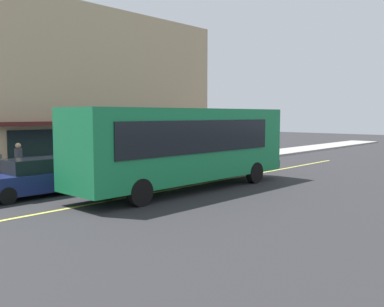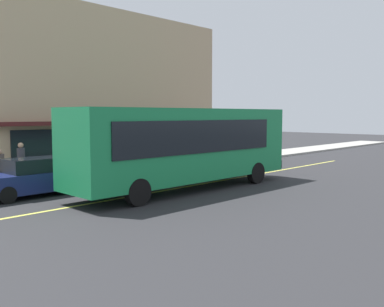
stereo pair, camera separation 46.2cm
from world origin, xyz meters
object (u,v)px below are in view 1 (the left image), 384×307
(bus, at_px, (187,144))
(pedestrian_near_storefront, at_px, (109,155))
(car_navy, at_px, (34,178))
(traffic_light, at_px, (185,126))
(pedestrian_mid_block, at_px, (19,159))

(bus, xyz_separation_m, pedestrian_near_storefront, (0.24, 5.78, -0.85))
(car_navy, bearing_deg, traffic_light, 9.22)
(pedestrian_mid_block, bearing_deg, pedestrian_near_storefront, -5.65)
(traffic_light, relative_size, car_navy, 0.74)
(bus, xyz_separation_m, car_navy, (-5.16, 3.50, -1.24))
(pedestrian_mid_block, bearing_deg, bus, -54.49)
(traffic_light, bearing_deg, pedestrian_near_storefront, 173.86)
(car_navy, xyz_separation_m, pedestrian_mid_block, (0.70, 2.74, 0.51))
(car_navy, height_order, pedestrian_near_storefront, pedestrian_near_storefront)
(bus, height_order, pedestrian_near_storefront, bus)
(car_navy, bearing_deg, pedestrian_near_storefront, 22.89)
(pedestrian_near_storefront, bearing_deg, pedestrian_mid_block, 174.35)
(car_navy, distance_m, pedestrian_near_storefront, 5.87)
(traffic_light, xyz_separation_m, pedestrian_near_storefront, (-5.20, 0.56, -1.39))
(bus, distance_m, car_navy, 6.35)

